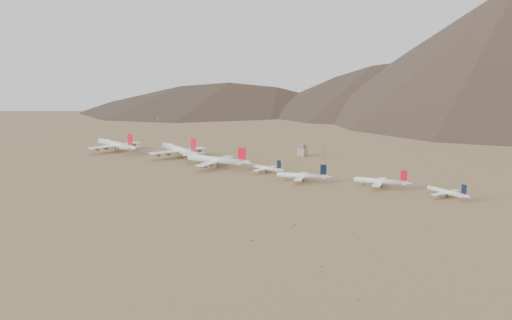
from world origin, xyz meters
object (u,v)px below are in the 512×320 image
Objects in this scene: narrowbody_a at (266,168)px; control_tower at (302,151)px; widebody_east at (217,160)px; widebody_west at (116,144)px; narrowbody_b at (303,176)px; widebody_centre at (179,150)px.

control_tower is at bearing 105.08° from narrowbody_a.
widebody_west is at bearing 172.06° from widebody_east.
narrowbody_b is (44.17, -10.69, 0.75)m from narrowbody_a.
widebody_east is 50.60m from narrowbody_a.
narrowbody_a is 88.26m from control_tower.
widebody_centre is 63.22m from widebody_east.
narrowbody_b is (94.04, -2.67, -2.20)m from widebody_east.
control_tower is at bearing 100.85° from narrowbody_b.
widebody_west is 1.08× the size of widebody_east.
widebody_centre reaches higher than narrowbody_b.
widebody_west reaches higher than control_tower.
narrowbody_b is at bearing -8.84° from widebody_east.
control_tower is (34.97, 95.00, -1.84)m from widebody_east.
widebody_west is at bearing -149.94° from widebody_centre.
control_tower is (-14.90, 86.99, 1.10)m from narrowbody_a.
narrowbody_b is 114.15m from control_tower.
widebody_west is at bearing -172.76° from narrowbody_a.
widebody_east reaches higher than narrowbody_a.
widebody_centre reaches higher than control_tower.
narrowbody_b is (155.39, -17.88, -3.17)m from widebody_centre.
narrowbody_b is at bearing -8.25° from narrowbody_a.
widebody_west is 79.99m from widebody_centre.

